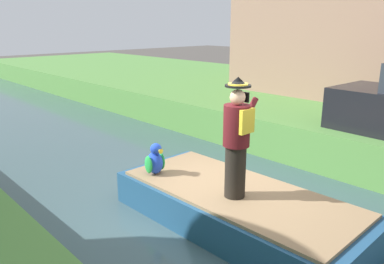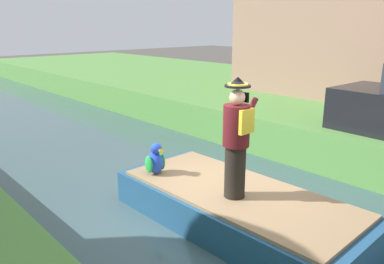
# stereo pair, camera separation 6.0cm
# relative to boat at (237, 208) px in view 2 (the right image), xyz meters

# --- Properties ---
(ground_plane) EXTENTS (80.00, 80.00, 0.00)m
(ground_plane) POSITION_rel_boat_xyz_m (0.00, 0.37, -0.40)
(ground_plane) COLOR #4C4742
(canal_water) EXTENTS (5.94, 48.00, 0.10)m
(canal_water) POSITION_rel_boat_xyz_m (0.00, 0.37, -0.35)
(canal_water) COLOR #3D565B
(canal_water) RESTS_ON ground
(boat) EXTENTS (1.88, 4.24, 0.61)m
(boat) POSITION_rel_boat_xyz_m (0.00, 0.00, 0.00)
(boat) COLOR #23517A
(boat) RESTS_ON canal_water
(person_pirate) EXTENTS (0.61, 0.42, 1.85)m
(person_pirate) POSITION_rel_boat_xyz_m (-0.19, -0.11, 1.23)
(person_pirate) COLOR black
(person_pirate) RESTS_ON boat
(parrot_plush) EXTENTS (0.36, 0.34, 0.57)m
(parrot_plush) POSITION_rel_boat_xyz_m (-0.52, 1.47, 0.55)
(parrot_plush) COLOR blue
(parrot_plush) RESTS_ON boat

